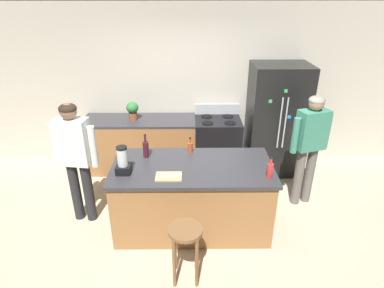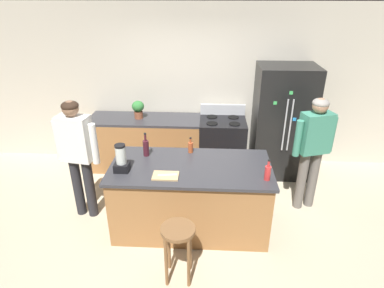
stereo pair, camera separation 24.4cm
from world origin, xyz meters
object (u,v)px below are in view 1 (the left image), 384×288
stove_range (217,144)px  bar_stool (185,240)px  bottle_wine (146,149)px  potted_plant (133,110)px  kitchen_island (192,196)px  person_by_sink_right (310,141)px  blender_appliance (123,162)px  chef_knife (170,176)px  bottle_cooking_sauce (190,147)px  refrigerator (276,120)px  cutting_board (169,177)px  bottle_soda (270,170)px  person_by_island_left (75,153)px

stove_range → bar_stool: 2.45m
bar_stool → bottle_wine: bottle_wine is taller
potted_plant → bottle_wine: size_ratio=0.95×
bottle_wine → kitchen_island: bearing=-22.0°
person_by_sink_right → blender_appliance: person_by_sink_right is taller
stove_range → chef_knife: stove_range is taller
person_by_sink_right → bar_stool: bearing=-140.5°
bottle_cooking_sauce → chef_knife: (-0.23, -0.63, -0.06)m
refrigerator → bottle_wine: 2.36m
cutting_board → bottle_cooking_sauce: bearing=68.1°
kitchen_island → refrigerator: refrigerator is taller
refrigerator → stove_range: refrigerator is taller
potted_plant → cutting_board: bearing=-69.4°
potted_plant → refrigerator: bearing=-1.2°
kitchen_island → stove_range: (0.44, 1.52, 0.01)m
kitchen_island → bar_stool: 0.88m
bottle_soda → stove_range: bearing=103.8°
kitchen_island → bottle_cooking_sauce: (-0.02, 0.36, 0.53)m
refrigerator → bottle_soda: refrigerator is taller
person_by_sink_right → kitchen_island: bearing=-162.0°
potted_plant → cutting_board: size_ratio=1.00×
chef_knife → bottle_soda: bearing=-9.5°
person_by_island_left → bottle_wine: person_by_island_left is taller
bottle_soda → cutting_board: bottle_soda is taller
potted_plant → bottle_wine: (0.37, -1.31, -0.06)m
blender_appliance → cutting_board: (0.53, -0.11, -0.13)m
blender_appliance → person_by_sink_right: bearing=15.7°
stove_range → person_by_island_left: size_ratio=0.66×
cutting_board → blender_appliance: bearing=168.3°
chef_knife → bar_stool: bearing=-83.3°
person_by_island_left → bar_stool: size_ratio=2.47×
refrigerator → bar_stool: size_ratio=2.72×
blender_appliance → chef_knife: size_ratio=1.54×
stove_range → bottle_wine: (-1.03, -1.29, 0.56)m
person_by_sink_right → bottle_wine: bearing=-172.6°
bottle_wine → chef_knife: bottle_wine is taller
stove_range → person_by_island_left: person_by_island_left is taller
potted_plant → bottle_cooking_sauce: bearing=-51.9°
refrigerator → bottle_cooking_sauce: size_ratio=8.47×
bottle_wine → chef_knife: size_ratio=1.44×
person_by_island_left → bottle_wine: (0.88, 0.07, 0.02)m
person_by_island_left → potted_plant: person_by_island_left is taller
refrigerator → bottle_wine: (-1.99, -1.26, 0.11)m
potted_plant → chef_knife: (0.71, -1.82, -0.15)m
refrigerator → bar_stool: refrigerator is taller
blender_appliance → refrigerator: bearing=37.0°
stove_range → bar_stool: size_ratio=1.62×
person_by_island_left → bottle_cooking_sauce: person_by_island_left is taller
refrigerator → person_by_island_left: (-2.86, -1.33, 0.09)m
bottle_wine → chef_knife: (0.34, -0.51, -0.09)m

